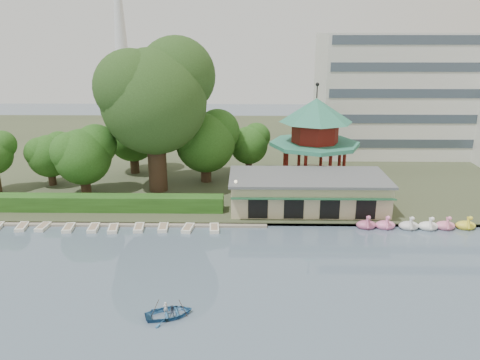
{
  "coord_description": "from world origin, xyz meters",
  "views": [
    {
      "loc": [
        2.81,
        -30.8,
        20.36
      ],
      "look_at": [
        2.0,
        18.0,
        5.0
      ],
      "focal_mm": 35.0,
      "sensor_mm": 36.0,
      "label": 1
    }
  ],
  "objects_px": {
    "dock": "(114,223)",
    "rowboat_with_passengers": "(169,310)",
    "big_tree": "(155,93)",
    "boathouse": "(308,191)",
    "pavilion": "(315,132)"
  },
  "relations": [
    {
      "from": "dock",
      "to": "big_tree",
      "type": "xyz_separation_m",
      "value": [
        3.18,
        11.02,
        13.01
      ]
    },
    {
      "from": "dock",
      "to": "big_tree",
      "type": "height_order",
      "value": "big_tree"
    },
    {
      "from": "big_tree",
      "to": "rowboat_with_passengers",
      "type": "relative_size",
      "value": 3.36
    },
    {
      "from": "pavilion",
      "to": "rowboat_with_passengers",
      "type": "bearing_deg",
      "value": -114.86
    },
    {
      "from": "big_tree",
      "to": "boathouse",
      "type": "bearing_deg",
      "value": -18.35
    },
    {
      "from": "boathouse",
      "to": "big_tree",
      "type": "distance_m",
      "value": 22.56
    },
    {
      "from": "big_tree",
      "to": "rowboat_with_passengers",
      "type": "bearing_deg",
      "value": -78.54
    },
    {
      "from": "boathouse",
      "to": "big_tree",
      "type": "relative_size",
      "value": 0.94
    },
    {
      "from": "boathouse",
      "to": "big_tree",
      "type": "height_order",
      "value": "big_tree"
    },
    {
      "from": "dock",
      "to": "pavilion",
      "type": "height_order",
      "value": "pavilion"
    },
    {
      "from": "dock",
      "to": "boathouse",
      "type": "relative_size",
      "value": 1.83
    },
    {
      "from": "rowboat_with_passengers",
      "to": "dock",
      "type": "bearing_deg",
      "value": 117.04
    },
    {
      "from": "pavilion",
      "to": "boathouse",
      "type": "bearing_deg",
      "value": -101.28
    },
    {
      "from": "dock",
      "to": "big_tree",
      "type": "relative_size",
      "value": 1.72
    },
    {
      "from": "dock",
      "to": "rowboat_with_passengers",
      "type": "xyz_separation_m",
      "value": [
        8.99,
        -17.61,
        0.4
      ]
    }
  ]
}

